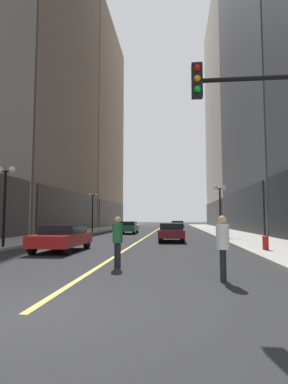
% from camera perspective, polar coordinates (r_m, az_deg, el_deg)
% --- Properties ---
extents(ground_plane, '(200.00, 200.00, 0.00)m').
position_cam_1_polar(ground_plane, '(40.37, 1.97, -7.19)').
color(ground_plane, '#262628').
extents(sidewalk_left, '(4.50, 78.00, 0.15)m').
position_cam_1_polar(sidewalk_left, '(41.72, -9.50, -6.95)').
color(sidewalk_left, '#ADA8A0').
rests_on(sidewalk_left, ground).
extents(sidewalk_right, '(4.50, 78.00, 0.15)m').
position_cam_1_polar(sidewalk_right, '(40.68, 13.73, -6.93)').
color(sidewalk_right, '#ADA8A0').
rests_on(sidewalk_right, ground).
extents(lane_centre_stripe, '(0.16, 70.00, 0.01)m').
position_cam_1_polar(lane_centre_stripe, '(40.37, 1.97, -7.19)').
color(lane_centre_stripe, '#E5D64C').
rests_on(lane_centre_stripe, ground).
extents(building_left_far, '(12.71, 26.00, 44.23)m').
position_cam_1_polar(building_left_far, '(71.05, -10.64, 11.90)').
color(building_left_far, gray).
rests_on(building_left_far, ground).
extents(building_right_far, '(11.22, 26.00, 47.41)m').
position_cam_1_polar(building_right_far, '(70.15, 16.85, 13.60)').
color(building_right_far, '#B7AD99').
rests_on(building_right_far, ground).
extents(car_red, '(1.93, 4.33, 1.32)m').
position_cam_1_polar(car_red, '(16.32, -14.66, -7.94)').
color(car_red, '#B21919').
rests_on(car_red, ground).
extents(car_maroon, '(1.80, 4.40, 1.32)m').
position_cam_1_polar(car_maroon, '(22.59, 5.07, -7.19)').
color(car_maroon, maroon).
rests_on(car_maroon, ground).
extents(car_green, '(1.89, 4.59, 1.32)m').
position_cam_1_polar(car_green, '(34.03, -2.87, -6.41)').
color(car_green, '#196038').
rests_on(car_green, ground).
extents(car_blue, '(1.80, 4.61, 1.32)m').
position_cam_1_polar(car_blue, '(43.09, 6.16, -6.06)').
color(car_blue, navy).
rests_on(car_blue, ground).
extents(pedestrian_in_white_shirt, '(0.42, 0.42, 1.72)m').
position_cam_1_polar(pedestrian_in_white_shirt, '(8.55, 14.20, -9.01)').
color(pedestrian_in_white_shirt, black).
rests_on(pedestrian_in_white_shirt, ground).
extents(pedestrian_in_green_parka, '(0.48, 0.48, 1.70)m').
position_cam_1_polar(pedestrian_in_green_parka, '(10.63, -4.85, -8.35)').
color(pedestrian_in_green_parka, black).
rests_on(pedestrian_in_green_parka, ground).
extents(traffic_light_near_right, '(3.43, 0.35, 5.65)m').
position_cam_1_polar(traffic_light_near_right, '(8.62, 24.43, 9.69)').
color(traffic_light_near_right, black).
rests_on(traffic_light_near_right, ground).
extents(street_lamp_left_near, '(1.06, 0.36, 4.43)m').
position_cam_1_polar(street_lamp_left_near, '(18.18, -24.05, 0.66)').
color(street_lamp_left_near, black).
rests_on(street_lamp_left_near, ground).
extents(street_lamp_left_far, '(1.06, 0.36, 4.43)m').
position_cam_1_polar(street_lamp_left_far, '(34.72, -9.39, -2.13)').
color(street_lamp_left_far, black).
rests_on(street_lamp_left_far, ground).
extents(street_lamp_right_mid, '(1.06, 0.36, 4.43)m').
position_cam_1_polar(street_lamp_right_mid, '(27.05, 13.72, -1.30)').
color(street_lamp_right_mid, black).
rests_on(street_lamp_right_mid, ground).
extents(fire_hydrant_right, '(0.28, 0.28, 0.80)m').
position_cam_1_polar(fire_hydrant_right, '(16.13, 21.36, -8.95)').
color(fire_hydrant_right, red).
rests_on(fire_hydrant_right, ground).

